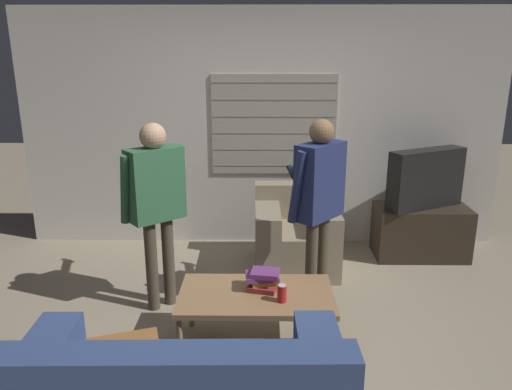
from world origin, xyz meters
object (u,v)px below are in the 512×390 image
person_left_standing (155,194)px  tv (426,179)px  coffee_table (256,298)px  person_right_standing (318,193)px  soda_can (282,293)px  armchair_beige (295,235)px  book_stack (264,279)px  spare_remote (270,282)px

person_left_standing → tv: bearing=-16.6°
coffee_table → person_right_standing: bearing=50.0°
tv → soda_can: tv is taller
armchair_beige → person_left_standing: (-1.20, -0.82, 0.67)m
soda_can → coffee_table: bearing=146.4°
person_left_standing → book_stack: (0.88, -0.54, -0.49)m
spare_remote → armchair_beige: bearing=53.9°
armchair_beige → book_stack: size_ratio=3.21×
person_right_standing → armchair_beige: bearing=49.6°
coffee_table → person_right_standing: size_ratio=0.69×
soda_can → spare_remote: size_ratio=0.93×
book_stack → person_left_standing: bearing=148.4°
person_left_standing → person_right_standing: person_right_standing is taller
tv → book_stack: tv is taller
armchair_beige → soda_can: 1.57m
armchair_beige → spare_remote: (-0.28, -1.27, 0.11)m
soda_can → spare_remote: (-0.08, 0.28, -0.05)m
armchair_beige → person_left_standing: size_ratio=0.52×
tv → person_left_standing: (-2.53, -1.09, 0.15)m
armchair_beige → person_right_standing: size_ratio=0.51×
soda_can → person_left_standing: bearing=144.2°
person_left_standing → book_stack: bearing=-71.5°
book_stack → soda_can: 0.23m
coffee_table → tv: tv is taller
soda_can → spare_remote: bearing=106.0°
person_right_standing → soda_can: size_ratio=12.80×
armchair_beige → coffee_table: bearing=74.3°
person_right_standing → coffee_table: bearing=-178.1°
tv → person_right_standing: size_ratio=0.53×
coffee_table → person_left_standing: bearing=143.7°
book_stack → spare_remote: 0.12m
tv → soda_can: 2.40m
person_right_standing → book_stack: bearing=-178.1°
coffee_table → soda_can: bearing=-33.6°
armchair_beige → book_stack: armchair_beige is taller
person_left_standing → spare_remote: (0.92, -0.44, -0.55)m
tv → spare_remote: bearing=16.6°
armchair_beige → tv: bearing=-169.5°
soda_can → person_right_standing: bearing=66.3°
armchair_beige → tv: tv is taller
armchair_beige → tv: size_ratio=0.97×
tv → person_left_standing: person_left_standing is taller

